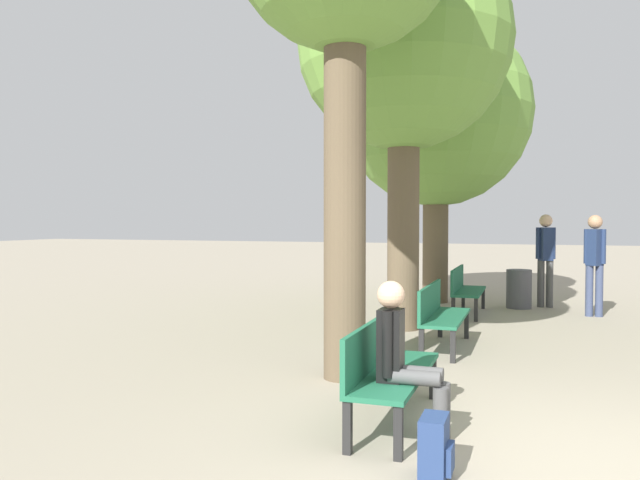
{
  "coord_description": "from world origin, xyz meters",
  "views": [
    {
      "loc": [
        -0.36,
        -4.27,
        1.66
      ],
      "look_at": [
        -4.1,
        6.67,
        1.28
      ],
      "focal_mm": 35.0,
      "sensor_mm": 36.0,
      "label": 1
    }
  ],
  "objects": [
    {
      "name": "tree_row_2",
      "position": [
        -2.21,
        8.33,
        3.77
      ],
      "size": [
        3.76,
        3.76,
        5.69
      ],
      "color": "brown",
      "rests_on": "ground_plane"
    },
    {
      "name": "pedestrian_mid",
      "position": [
        -0.13,
        8.25,
        1.01
      ],
      "size": [
        0.36,
        0.3,
        1.76
      ],
      "color": "#4C4C4C",
      "rests_on": "ground_plane"
    },
    {
      "name": "bench_row_1",
      "position": [
        -1.49,
        3.79,
        0.48
      ],
      "size": [
        0.45,
        1.66,
        0.82
      ],
      "color": "#1E6042",
      "rests_on": "ground_plane"
    },
    {
      "name": "bench_row_2",
      "position": [
        -1.49,
        6.88,
        0.48
      ],
      "size": [
        0.45,
        1.66,
        0.82
      ],
      "color": "#1E6042",
      "rests_on": "ground_plane"
    },
    {
      "name": "trash_bin",
      "position": [
        -0.59,
        7.96,
        0.36
      ],
      "size": [
        0.46,
        0.46,
        0.72
      ],
      "color": "#4C4C51",
      "rests_on": "ground_plane"
    },
    {
      "name": "ground_plane",
      "position": [
        0.0,
        0.0,
        0.0
      ],
      "size": [
        80.0,
        80.0,
        0.0
      ],
      "primitive_type": "plane",
      "color": "gray"
    },
    {
      "name": "tree_row_1",
      "position": [
        -2.21,
        5.03,
        4.25
      ],
      "size": [
        3.21,
        3.21,
        5.91
      ],
      "color": "brown",
      "rests_on": "ground_plane"
    },
    {
      "name": "pedestrian_near",
      "position": [
        0.65,
        7.31,
        1.0
      ],
      "size": [
        0.35,
        0.31,
        1.74
      ],
      "color": "#384260",
      "rests_on": "ground_plane"
    },
    {
      "name": "backpack",
      "position": [
        -0.94,
        -0.31,
        0.2
      ],
      "size": [
        0.2,
        0.29,
        0.4
      ],
      "color": "navy",
      "rests_on": "ground_plane"
    },
    {
      "name": "person_seated",
      "position": [
        -1.27,
        0.38,
        0.63
      ],
      "size": [
        0.55,
        0.31,
        1.19
      ],
      "color": "#4C4C4C",
      "rests_on": "ground_plane"
    },
    {
      "name": "bench_row_0",
      "position": [
        -1.49,
        0.69,
        0.48
      ],
      "size": [
        0.45,
        1.66,
        0.82
      ],
      "color": "#1E6042",
      "rests_on": "ground_plane"
    }
  ]
}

